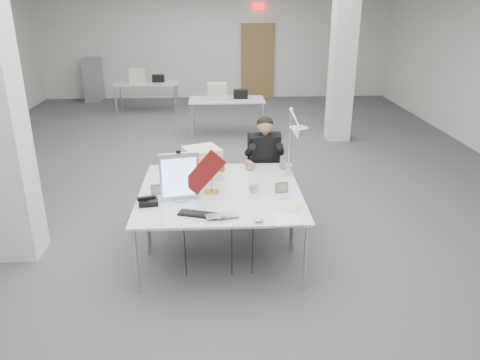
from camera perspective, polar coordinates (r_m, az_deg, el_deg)
The scene contains 23 objects.
room_shell at distance 7.12m, azimuth -2.47°, elevation 12.58°, with size 10.04×14.04×3.24m.
desk_main at distance 4.86m, azimuth -2.38°, elevation -3.47°, with size 1.80×0.90×0.03m, color silver.
desk_second at distance 5.69m, azimuth -2.49°, elevation 0.34°, with size 1.80×0.90×0.03m, color silver.
bg_desk_a at distance 10.12m, azimuth -1.63°, elevation 9.74°, with size 1.60×0.80×0.03m, color silver.
bg_desk_b at distance 12.41m, azimuth -11.35°, elevation 11.51°, with size 1.60×0.80×0.03m, color silver.
filing_cabinet at distance 14.16m, azimuth -17.46°, elevation 11.56°, with size 0.45×0.55×1.20m, color gray.
office_chair at distance 6.38m, azimuth 2.92°, elevation 1.07°, with size 0.56×0.56×1.14m, color black, non-canonical shape.
seated_person at distance 6.23m, azimuth 3.02°, elevation 3.77°, with size 0.47×0.58×0.87m, color black, non-canonical shape.
monitor at distance 4.98m, azimuth -7.38°, elevation 0.41°, with size 0.42×0.04×0.52m, color silver.
pennant at distance 4.91m, azimuth -4.41°, elevation 0.89°, with size 0.50×0.01×0.21m, color maroon.
keyboard at distance 4.69m, azimuth -5.10°, elevation -4.16°, with size 0.40×0.13×0.02m, color black.
laptop at distance 4.59m, azimuth -2.07°, elevation -4.68°, with size 0.33×0.21×0.03m, color #A3A4A8.
mouse at distance 4.53m, azimuth 2.29°, elevation -4.94°, with size 0.09×0.06×0.04m, color #BBBBC0.
bankers_lamp at distance 5.16m, azimuth -3.50°, elevation 0.10°, with size 0.28×0.11×0.31m, color gold, non-canonical shape.
desk_phone at distance 5.00m, azimuth -11.11°, elevation -2.64°, with size 0.20×0.18×0.05m, color black.
picture_frame_left at distance 5.22m, azimuth -10.01°, elevation -1.11°, with size 0.15×0.01×0.12m, color #A68547.
picture_frame_right at distance 5.21m, azimuth 5.08°, elevation -0.90°, with size 0.15×0.01×0.12m, color #A06C45.
desk_clock at distance 5.19m, azimuth 1.69°, elevation -1.02°, with size 0.11×0.11×0.03m, color #A4A4A8.
paper_stack_a at distance 4.62m, azimuth 5.68°, elevation -4.69°, with size 0.23×0.32×0.01m, color white.
paper_stack_b at distance 4.84m, azimuth 6.04°, elevation -3.45°, with size 0.20×0.27×0.01m, color #F1CE90.
paper_stack_c at distance 4.94m, azimuth 5.72°, elevation -2.92°, with size 0.19×0.13×0.01m, color silver.
beige_monitor at distance 5.60m, azimuth -4.61°, elevation 2.11°, with size 0.39×0.37×0.37m, color beige.
architect_lamp at distance 5.42m, azimuth 6.50°, elevation 4.08°, with size 0.23×0.67×0.86m, color silver, non-canonical shape.
Camera 1 is at (-0.02, -6.91, 2.78)m, focal length 35.00 mm.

